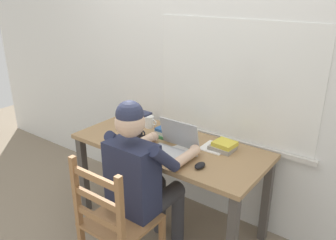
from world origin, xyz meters
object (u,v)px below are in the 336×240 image
at_px(desk, 169,155).
at_px(book_stack_side, 223,146).
at_px(coffee_mug_white, 150,122).
at_px(computer_mouse, 200,165).
at_px(coffee_mug_dark, 138,132).
at_px(seated_person, 143,175).
at_px(book_stack_main, 167,133).
at_px(laptop, 173,146).
at_px(wooden_chair, 116,223).

xyz_separation_m(desk, book_stack_side, (0.39, 0.16, 0.13)).
bearing_deg(coffee_mug_white, computer_mouse, -25.67).
distance_m(desk, coffee_mug_dark, 0.31).
distance_m(desk, seated_person, 0.43).
relative_size(coffee_mug_white, book_stack_main, 0.58).
xyz_separation_m(seated_person, coffee_mug_white, (-0.42, 0.58, 0.11)).
relative_size(desk, laptop, 4.63).
xyz_separation_m(seated_person, book_stack_side, (0.31, 0.57, 0.09)).
relative_size(seated_person, coffee_mug_white, 10.60).
bearing_deg(book_stack_side, desk, -158.25).
distance_m(desk, wooden_chair, 0.72).
xyz_separation_m(laptop, book_stack_side, (0.28, 0.27, -0.02)).
bearing_deg(book_stack_side, computer_mouse, -89.48).
distance_m(coffee_mug_white, book_stack_side, 0.73).
bearing_deg(book_stack_main, desk, -46.25).
xyz_separation_m(coffee_mug_white, book_stack_side, (0.73, -0.01, -0.02)).
bearing_deg(wooden_chair, coffee_mug_white, 115.92).
xyz_separation_m(wooden_chair, laptop, (0.03, 0.58, 0.33)).
bearing_deg(book_stack_side, coffee_mug_white, 178.95).
xyz_separation_m(desk, book_stack_main, (-0.09, 0.09, 0.13)).
bearing_deg(book_stack_main, computer_mouse, -29.61).
height_order(laptop, book_stack_main, laptop).
relative_size(wooden_chair, computer_mouse, 9.49).
height_order(seated_person, wooden_chair, seated_person).
xyz_separation_m(desk, wooden_chair, (0.08, -0.70, -0.18)).
relative_size(computer_mouse, book_stack_side, 0.54).
bearing_deg(coffee_mug_dark, seated_person, -45.52).
bearing_deg(coffee_mug_dark, laptop, -7.90).
xyz_separation_m(desk, coffee_mug_dark, (-0.27, -0.06, 0.15)).
height_order(laptop, coffee_mug_dark, laptop).
bearing_deg(wooden_chair, coffee_mug_dark, 118.72).
relative_size(seated_person, laptop, 3.80).
relative_size(desk, coffee_mug_dark, 13.56).
height_order(wooden_chair, coffee_mug_white, wooden_chair).
relative_size(desk, computer_mouse, 15.29).
height_order(laptop, book_stack_side, laptop).
xyz_separation_m(desk, computer_mouse, (0.39, -0.18, 0.12)).
bearing_deg(wooden_chair, desk, 96.81).
distance_m(wooden_chair, coffee_mug_white, 1.02).
height_order(coffee_mug_white, coffee_mug_dark, coffee_mug_white).
xyz_separation_m(computer_mouse, coffee_mug_white, (-0.73, 0.35, 0.03)).
bearing_deg(book_stack_main, coffee_mug_dark, -140.27).
bearing_deg(laptop, wooden_chair, -92.95).
bearing_deg(laptop, desk, 135.22).
height_order(computer_mouse, coffee_mug_white, coffee_mug_white).
relative_size(wooden_chair, book_stack_main, 4.65).
height_order(desk, wooden_chair, wooden_chair).
relative_size(laptop, coffee_mug_dark, 2.93).
bearing_deg(desk, book_stack_side, 21.75).
distance_m(wooden_chair, laptop, 0.67).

